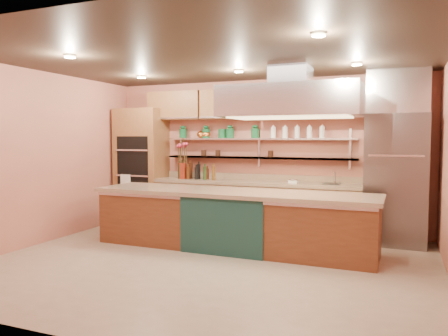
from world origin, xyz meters
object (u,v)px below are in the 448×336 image
at_px(green_canister, 222,134).
at_px(kitchen_scale, 293,180).
at_px(flower_vase, 183,171).
at_px(island, 232,220).
at_px(refrigerator, 395,180).
at_px(copper_kettle, 201,134).

bearing_deg(green_canister, kitchen_scale, -8.68).
relative_size(flower_vase, kitchen_scale, 1.95).
xyz_separation_m(island, green_canister, (-0.78, 1.48, 1.35)).
bearing_deg(refrigerator, copper_kettle, 176.29).
bearing_deg(refrigerator, island, -151.73).
bearing_deg(flower_vase, island, -39.78).
bearing_deg(refrigerator, kitchen_scale, 179.66).
bearing_deg(copper_kettle, flower_vase, -144.08).
xyz_separation_m(flower_vase, kitchen_scale, (2.18, 0.00, -0.11)).
xyz_separation_m(refrigerator, green_canister, (-3.11, 0.23, 0.75)).
relative_size(refrigerator, island, 0.48).
xyz_separation_m(kitchen_scale, green_canister, (-1.44, 0.22, 0.83)).
distance_m(flower_vase, green_canister, 1.05).
height_order(kitchen_scale, copper_kettle, copper_kettle).
xyz_separation_m(island, flower_vase, (-1.52, 1.26, 0.63)).
relative_size(refrigerator, flower_vase, 6.84).
height_order(island, kitchen_scale, kitchen_scale).
bearing_deg(kitchen_scale, green_canister, -177.72).
height_order(refrigerator, island, refrigerator).
bearing_deg(kitchen_scale, island, -106.63).
distance_m(copper_kettle, green_canister, 0.44).
distance_m(island, kitchen_scale, 1.52).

